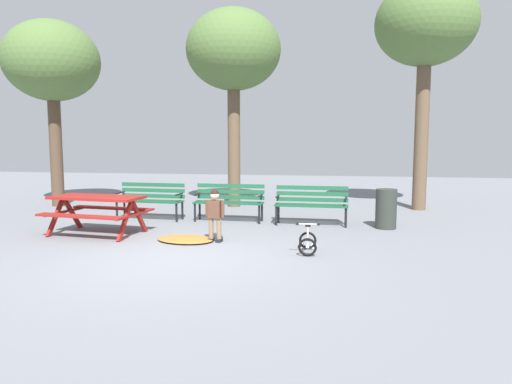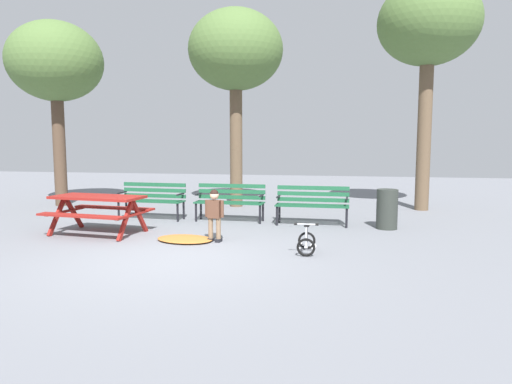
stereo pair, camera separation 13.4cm
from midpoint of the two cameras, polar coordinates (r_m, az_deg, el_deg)
name	(u,v)px [view 2 (the right image)]	position (r m, az deg, el deg)	size (l,w,h in m)	color
ground	(172,259)	(7.46, -9.79, -8.13)	(36.00, 36.00, 0.00)	slate
picnic_table	(98,204)	(9.67, -18.58, -1.47)	(1.94, 1.53, 0.79)	maroon
park_bench_far_left	(152,198)	(11.22, -12.36, -0.67)	(1.62, 0.54, 0.85)	#195133
park_bench_left	(230,199)	(10.68, -2.83, -0.88)	(1.61, 0.48, 0.85)	#195133
park_bench_right	(312,202)	(10.27, 7.35, -1.22)	(1.61, 0.48, 0.85)	#195133
child_standing	(214,212)	(8.48, -4.71, -2.42)	(0.37, 0.19, 0.97)	#7F664C
kids_bicycle	(306,241)	(7.75, 6.74, -6.01)	(0.39, 0.57, 0.54)	black
leaf_pile	(185,239)	(8.72, -8.34, -5.75)	(1.08, 0.76, 0.07)	#B26B2D
trash_bin	(387,209)	(10.13, 16.24, -2.04)	(0.44, 0.44, 0.84)	#2D332D
tree_far_left	(55,64)	(14.46, -23.27, 14.36)	(2.60, 2.60, 5.15)	brown
tree_left	(236,52)	(13.23, -2.22, 16.83)	(2.60, 2.60, 5.43)	brown
tree_center	(428,26)	(13.43, 20.81, 18.59)	(2.60, 2.60, 5.99)	brown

